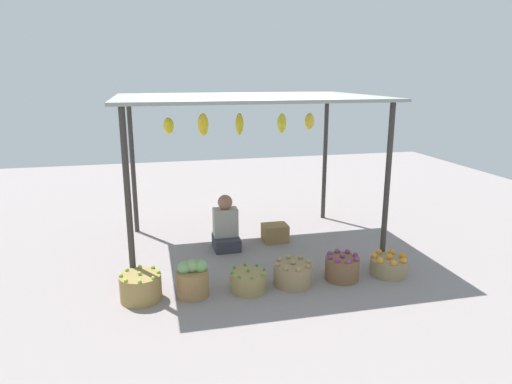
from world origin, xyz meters
name	(u,v)px	position (x,y,z in m)	size (l,w,h in m)	color
ground_plane	(248,246)	(0.00, 0.00, 0.00)	(14.00, 14.00, 0.00)	gray
market_stall_structure	(246,107)	(0.00, 0.02, 1.99)	(3.44, 2.40, 2.14)	#38332D
vendor_person	(226,228)	(-0.31, 0.02, 0.30)	(0.36, 0.44, 0.78)	#363640
basket_limes	(141,287)	(-1.49, -1.31, 0.15)	(0.45, 0.45, 0.33)	olive
basket_cabbages	(193,280)	(-0.92, -1.35, 0.19)	(0.36, 0.36, 0.43)	#9B7345
basket_green_chilies	(248,281)	(-0.29, -1.36, 0.11)	(0.42, 0.42, 0.26)	#9B844F
basket_potatoes	(293,274)	(0.26, -1.33, 0.13)	(0.45, 0.45, 0.31)	#9B7F57
basket_purple_onions	(342,268)	(0.89, -1.32, 0.15)	(0.41, 0.41, 0.33)	brown
basket_oranges	(389,266)	(1.51, -1.32, 0.11)	(0.46, 0.46, 0.27)	#95825A
wooden_crate_near_vendor	(275,233)	(0.45, 0.13, 0.13)	(0.37, 0.29, 0.26)	olive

